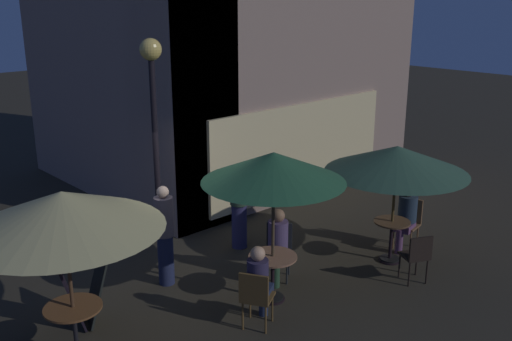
% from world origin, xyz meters
% --- Properties ---
extents(ground_plane, '(60.00, 60.00, 0.00)m').
position_xyz_m(ground_plane, '(0.00, 0.00, 0.00)').
color(ground_plane, '#2D291F').
extents(street_lamp_near_corner, '(0.36, 0.36, 4.03)m').
position_xyz_m(street_lamp_near_corner, '(-0.08, 0.59, 2.96)').
color(street_lamp_near_corner, black).
rests_on(street_lamp_near_corner, ground).
extents(menu_sandwich_board, '(0.81, 0.73, 1.00)m').
position_xyz_m(menu_sandwich_board, '(-1.94, -0.17, 0.52)').
color(menu_sandwich_board, black).
rests_on(menu_sandwich_board, ground).
extents(cafe_table_0, '(0.77, 0.77, 0.76)m').
position_xyz_m(cafe_table_0, '(0.59, -1.55, 0.57)').
color(cafe_table_0, black).
rests_on(cafe_table_0, ground).
extents(cafe_table_1, '(0.65, 0.65, 0.78)m').
position_xyz_m(cafe_table_1, '(3.15, -2.01, 0.54)').
color(cafe_table_1, black).
rests_on(cafe_table_1, ground).
extents(cafe_table_2, '(0.76, 0.76, 0.76)m').
position_xyz_m(cafe_table_2, '(-2.41, -0.84, 0.56)').
color(cafe_table_2, black).
rests_on(cafe_table_2, ground).
extents(patio_umbrella_0, '(2.20, 2.20, 2.45)m').
position_xyz_m(patio_umbrella_0, '(0.59, -1.55, 2.21)').
color(patio_umbrella_0, black).
rests_on(patio_umbrella_0, ground).
extents(patio_umbrella_1, '(2.50, 2.50, 2.18)m').
position_xyz_m(patio_umbrella_1, '(3.15, -2.01, 1.93)').
color(patio_umbrella_1, black).
rests_on(patio_umbrella_1, ground).
extents(patio_umbrella_2, '(2.54, 2.54, 2.36)m').
position_xyz_m(patio_umbrella_2, '(-2.41, -0.84, 2.10)').
color(patio_umbrella_2, black).
rests_on(patio_umbrella_2, ground).
extents(cafe_chair_0, '(0.62, 0.62, 0.95)m').
position_xyz_m(cafe_chair_0, '(1.23, -1.04, 0.56)').
color(cafe_chair_0, '#212428').
rests_on(cafe_chair_0, ground).
extents(cafe_chair_1, '(0.59, 0.59, 0.92)m').
position_xyz_m(cafe_chair_1, '(-0.18, -1.99, 0.55)').
color(cafe_chair_1, brown).
rests_on(cafe_chair_1, ground).
extents(cafe_chair_2, '(0.55, 0.55, 0.88)m').
position_xyz_m(cafe_chair_2, '(2.75, -2.80, 0.54)').
color(cafe_chair_2, black).
rests_on(cafe_chair_2, ground).
extents(cafe_chair_3, '(0.50, 0.50, 0.96)m').
position_xyz_m(cafe_chair_3, '(3.94, -1.87, 0.57)').
color(cafe_chair_3, brown).
rests_on(cafe_chair_3, ground).
extents(patron_seated_0, '(0.53, 0.50, 1.27)m').
position_xyz_m(patron_seated_0, '(1.11, -1.13, 0.72)').
color(patron_seated_0, '#25442C').
rests_on(patron_seated_0, ground).
extents(patron_seated_1, '(0.51, 0.45, 1.26)m').
position_xyz_m(patron_seated_1, '(-0.05, -1.91, 0.71)').
color(patron_seated_1, '#1F2843').
rests_on(patron_seated_1, ground).
extents(patron_seated_2, '(0.54, 0.41, 1.27)m').
position_xyz_m(patron_seated_2, '(3.79, -1.89, 0.72)').
color(patron_seated_2, '#643E64').
rests_on(patron_seated_2, ground).
extents(patron_standing_3, '(0.34, 0.34, 1.69)m').
position_xyz_m(patron_standing_3, '(1.54, 0.33, 0.85)').
color(patron_standing_3, navy).
rests_on(patron_standing_3, ground).
extents(patron_standing_4, '(0.31, 0.31, 1.73)m').
position_xyz_m(patron_standing_4, '(-0.33, 0.06, 0.88)').
color(patron_standing_4, '#21294B').
rests_on(patron_standing_4, ground).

